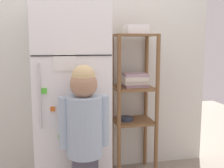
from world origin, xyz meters
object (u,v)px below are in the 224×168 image
at_px(refrigerator, 71,96).
at_px(child_standing, 84,126).
at_px(pantry_shelf_unit, 134,91).
at_px(fruit_bin, 136,30).

xyz_separation_m(refrigerator, child_standing, (0.07, -0.42, -0.14)).
xyz_separation_m(pantry_shelf_unit, fruit_bin, (0.01, -0.03, 0.56)).
xyz_separation_m(refrigerator, fruit_bin, (0.59, 0.10, 0.56)).
bearing_deg(child_standing, pantry_shelf_unit, 46.26).
bearing_deg(pantry_shelf_unit, refrigerator, -168.22).
bearing_deg(fruit_bin, child_standing, -135.77).
relative_size(refrigerator, fruit_bin, 8.14).
relative_size(child_standing, pantry_shelf_unit, 0.83).
distance_m(refrigerator, pantry_shelf_unit, 0.60).
relative_size(child_standing, fruit_bin, 5.56).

